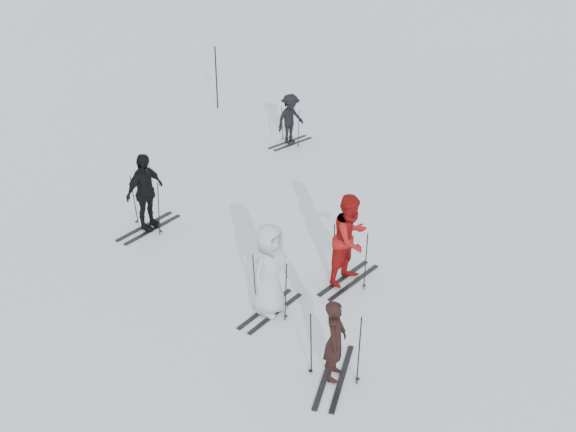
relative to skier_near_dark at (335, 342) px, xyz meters
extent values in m
plane|color=silver|center=(-1.83, 2.61, -0.75)|extent=(120.00, 120.00, 0.00)
imported|color=black|center=(0.00, 0.00, 0.00)|extent=(0.37, 0.56, 1.51)
imported|color=maroon|center=(-0.35, 3.01, 0.22)|extent=(1.05, 1.16, 1.94)
imported|color=#B4BBBE|center=(-1.60, 1.54, 0.18)|extent=(0.87, 1.06, 1.86)
imported|color=black|center=(-5.32, 3.95, 0.17)|extent=(0.80, 1.17, 1.85)
imported|color=black|center=(-3.53, 9.93, -0.01)|extent=(0.97, 1.11, 1.49)
cylinder|color=black|center=(-6.74, 12.30, 0.29)|extent=(0.06, 0.06, 2.09)
camera|label=1|loc=(1.84, -9.40, 7.41)|focal=45.00mm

